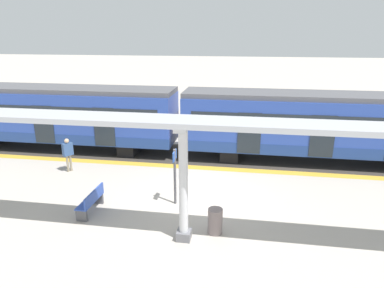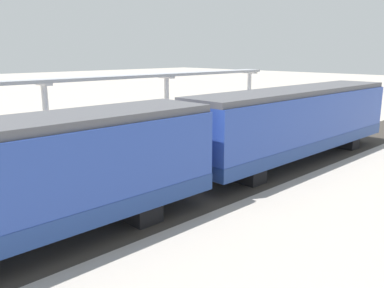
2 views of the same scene
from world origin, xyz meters
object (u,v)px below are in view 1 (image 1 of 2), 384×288
Objects in this scene: train_near_carriage at (56,116)px; passenger_waiting_near_edge at (68,151)px; bench_near_end at (92,201)px; platform_info_sign at (175,171)px; canopy_pillar_third at (183,184)px; train_far_carriage at (318,126)px; trash_bin at (215,221)px.

train_near_carriage is 8.31× the size of passenger_waiting_near_edge.
bench_near_end is 0.68× the size of platform_info_sign.
train_near_carriage reaches higher than platform_info_sign.
train_near_carriage is at bearing -144.57° from passenger_waiting_near_edge.
canopy_pillar_third is at bearing 18.02° from platform_info_sign.
train_far_carriage reaches higher than passenger_waiting_near_edge.
bench_near_end is 4.51m from passenger_waiting_near_edge.
trash_bin is 2.64m from platform_info_sign.
trash_bin is 0.53× the size of passenger_waiting_near_edge.
platform_info_sign is at bearing 66.83° from passenger_waiting_near_edge.
platform_info_sign is at bearing 54.50° from train_near_carriage.
canopy_pillar_third is 1.83m from trash_bin.
train_far_carriage is at bearing 127.20° from bench_near_end.
bench_near_end is 0.93× the size of passenger_waiting_near_edge.
bench_near_end is at bearing -52.80° from train_far_carriage.
platform_info_sign reaches higher than bench_near_end.
train_near_carriage is 6.09× the size of platform_info_sign.
train_near_carriage reaches higher than passenger_waiting_near_edge.
train_far_carriage is at bearing 149.63° from trash_bin.
platform_info_sign is 1.36× the size of passenger_waiting_near_edge.
bench_near_end is 4.61m from trash_bin.
train_far_carriage is 8.90× the size of bench_near_end.
train_near_carriage is 12.25m from trash_bin.
canopy_pillar_third reaches higher than bench_near_end.
passenger_waiting_near_edge is at bearing -142.20° from bench_near_end.
train_far_carriage is 8.76m from trash_bin.
canopy_pillar_third is at bearing 71.62° from bench_near_end.
canopy_pillar_third reaches higher than platform_info_sign.
train_near_carriage is 1.00× the size of train_far_carriage.
train_near_carriage is at bearing -143.31° from bench_near_end.
canopy_pillar_third reaches higher than train_near_carriage.
train_near_carriage is at bearing -90.00° from train_far_carriage.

